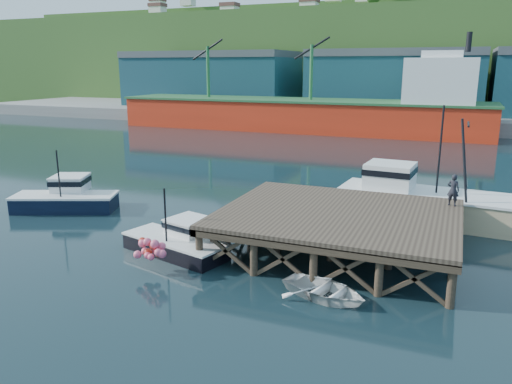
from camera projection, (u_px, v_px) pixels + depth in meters
The scene contains 12 objects.
ground at pixel (242, 237), 28.43m from camera, with size 300.00×300.00×0.00m, color black.
wharf at pixel (338, 216), 25.77m from camera, with size 12.00×10.00×2.62m.
far_quay at pixel (396, 114), 91.02m from camera, with size 160.00×40.00×2.00m, color gray.
warehouse_left at pixel (212, 82), 98.01m from camera, with size 32.00×16.00×9.00m, color #17444D.
warehouse_mid at pixel (395, 84), 85.18m from camera, with size 28.00×16.00×9.00m, color #17444D.
cargo_ship at pixel (320, 109), 73.81m from camera, with size 55.50×10.00×13.75m.
hillside at pixel (416, 59), 115.50m from camera, with size 220.00×50.00×22.00m, color #2D511E.
boat_navy at pixel (67, 197), 33.78m from camera, with size 7.16×4.99×4.22m.
boat_black at pixel (179, 240), 25.88m from camera, with size 6.22×5.16×3.63m.
trawler at pixel (423, 197), 31.22m from camera, with size 11.06×4.74×7.22m.
dinghy at pixel (325, 290), 20.82m from camera, with size 2.67×3.74×0.77m, color white.
dockworker at pixel (453, 190), 26.80m from camera, with size 0.63×0.41×1.73m, color black.
Camera 1 is at (10.90, -24.65, 9.45)m, focal length 35.00 mm.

